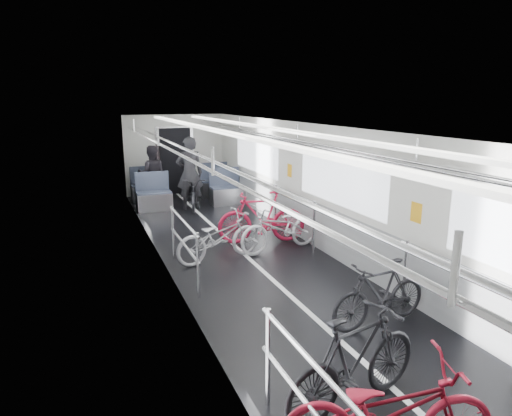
{
  "coord_description": "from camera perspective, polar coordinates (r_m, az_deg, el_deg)",
  "views": [
    {
      "loc": [
        -2.79,
        -6.82,
        2.87
      ],
      "look_at": [
        0.0,
        0.25,
        1.04
      ],
      "focal_mm": 32.0,
      "sensor_mm": 36.0,
      "label": 1
    }
  ],
  "objects": [
    {
      "name": "person_standing",
      "position": [
        12.09,
        -8.29,
        4.32
      ],
      "size": [
        0.73,
        0.51,
        1.92
      ],
      "primitive_type": "imported",
      "rotation": [
        0.0,
        0.0,
        3.06
      ],
      "color": "black",
      "rests_on": "floor"
    },
    {
      "name": "person_seated",
      "position": [
        13.22,
        -12.89,
        4.19
      ],
      "size": [
        0.87,
        0.73,
        1.59
      ],
      "primitive_type": "imported",
      "rotation": [
        0.0,
        0.0,
        2.97
      ],
      "color": "#2A272D",
      "rests_on": "floor"
    },
    {
      "name": "bike_left_mid",
      "position": [
        4.55,
        12.27,
        -18.21
      ],
      "size": [
        1.72,
        0.82,
        1.0
      ],
      "primitive_type": "imported",
      "rotation": [
        0.0,
        0.0,
        1.79
      ],
      "color": "black",
      "rests_on": "floor"
    },
    {
      "name": "car_shell",
      "position": [
        9.21,
        -3.49,
        2.61
      ],
      "size": [
        3.02,
        14.01,
        2.41
      ],
      "color": "black",
      "rests_on": "ground"
    },
    {
      "name": "bike_right_far",
      "position": [
        9.2,
        0.72,
        -1.15
      ],
      "size": [
        1.85,
        0.87,
        1.07
      ],
      "primitive_type": "imported",
      "rotation": [
        0.0,
        0.0,
        -1.78
      ],
      "color": "#B51635",
      "rests_on": "floor"
    },
    {
      "name": "bike_right_mid",
      "position": [
        8.74,
        3.09,
        -2.45
      ],
      "size": [
        1.85,
        0.94,
        0.93
      ],
      "primitive_type": "imported",
      "rotation": [
        0.0,
        0.0,
        -1.38
      ],
      "color": "silver",
      "rests_on": "floor"
    },
    {
      "name": "bike_left_near",
      "position": [
        4.1,
        16.19,
        -23.26
      ],
      "size": [
        1.83,
        1.09,
        0.91
      ],
      "primitive_type": "imported",
      "rotation": [
        0.0,
        0.0,
        1.27
      ],
      "color": "maroon",
      "rests_on": "floor"
    },
    {
      "name": "bike_left_far",
      "position": [
        8.25,
        -4.65,
        -3.62
      ],
      "size": [
        1.77,
        0.94,
        0.88
      ],
      "primitive_type": "imported",
      "rotation": [
        0.0,
        0.0,
        1.79
      ],
      "color": "#A9A9AE",
      "rests_on": "floor"
    },
    {
      "name": "bike_aisle",
      "position": [
        12.21,
        -7.66,
        1.9
      ],
      "size": [
        1.01,
        1.73,
        0.86
      ],
      "primitive_type": "imported",
      "rotation": [
        0.0,
        0.0,
        -0.28
      ],
      "color": "black",
      "rests_on": "floor"
    },
    {
      "name": "bike_right_near",
      "position": [
        6.14,
        15.21,
        -10.29
      ],
      "size": [
        1.49,
        0.53,
        0.88
      ],
      "primitive_type": "imported",
      "rotation": [
        0.0,
        0.0,
        -1.49
      ],
      "color": "black",
      "rests_on": "floor"
    }
  ]
}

